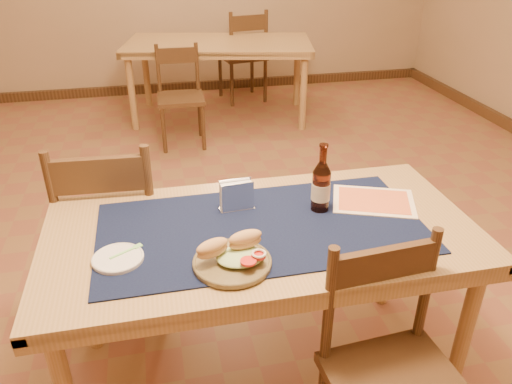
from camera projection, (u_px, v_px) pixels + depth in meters
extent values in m
cube|color=brown|center=(231.00, 266.00, 2.91)|extent=(6.00, 7.00, 0.02)
cylinder|color=#A07B4B|center=(463.00, 338.00, 1.90)|extent=(0.06, 0.06, 0.71)
cylinder|color=#A07B4B|center=(85.00, 284.00, 2.18)|extent=(0.06, 0.06, 0.71)
cylinder|color=#A07B4B|center=(389.00, 245.00, 2.45)|extent=(0.06, 0.06, 0.71)
cube|color=#A07B4B|center=(262.00, 233.00, 1.87)|extent=(1.60, 0.80, 0.04)
cube|color=#0D1832|center=(262.00, 227.00, 1.85)|extent=(1.20, 0.60, 0.01)
cube|color=#462D19|center=(181.00, 87.00, 5.86)|extent=(6.00, 0.06, 0.10)
cylinder|color=#A07B4B|center=(132.00, 93.00, 4.63)|extent=(0.07, 0.07, 0.71)
cylinder|color=#A07B4B|center=(303.00, 93.00, 4.64)|extent=(0.07, 0.07, 0.71)
cylinder|color=#A07B4B|center=(146.00, 73.00, 5.26)|extent=(0.07, 0.07, 0.71)
cylinder|color=#A07B4B|center=(297.00, 72.00, 5.27)|extent=(0.07, 0.07, 0.71)
cube|color=#A07B4B|center=(218.00, 44.00, 4.77)|extent=(1.90, 1.22, 0.04)
cylinder|color=#462D19|center=(161.00, 242.00, 2.68)|extent=(0.04, 0.04, 0.48)
cylinder|color=#462D19|center=(88.00, 249.00, 2.62)|extent=(0.04, 0.04, 0.48)
cylinder|color=#462D19|center=(160.00, 288.00, 2.34)|extent=(0.04, 0.04, 0.48)
cylinder|color=#462D19|center=(76.00, 296.00, 2.29)|extent=(0.04, 0.04, 0.48)
cube|color=#462D19|center=(115.00, 227.00, 2.37)|extent=(0.47, 0.47, 0.04)
cube|color=#462D19|center=(99.00, 175.00, 2.01)|extent=(0.39, 0.05, 0.15)
cylinder|color=#462D19|center=(150.00, 199.00, 2.10)|extent=(0.04, 0.04, 0.49)
cylinder|color=#462D19|center=(55.00, 206.00, 2.05)|extent=(0.04, 0.04, 0.49)
cylinder|color=#462D19|center=(409.00, 382.00, 1.88)|extent=(0.04, 0.04, 0.45)
cube|color=#462D19|center=(384.00, 267.00, 1.57)|extent=(0.36, 0.06, 0.14)
cylinder|color=#462D19|center=(329.00, 307.00, 1.59)|extent=(0.04, 0.04, 0.46)
cylinder|color=#462D19|center=(427.00, 286.00, 1.68)|extent=(0.04, 0.04, 0.46)
cylinder|color=#462D19|center=(164.00, 130.00, 4.21)|extent=(0.03, 0.03, 0.42)
cylinder|color=#462D19|center=(203.00, 127.00, 4.27)|extent=(0.03, 0.03, 0.42)
cylinder|color=#462D19|center=(163.00, 116.00, 4.50)|extent=(0.03, 0.03, 0.42)
cylinder|color=#462D19|center=(200.00, 114.00, 4.56)|extent=(0.03, 0.03, 0.42)
cube|color=#462D19|center=(181.00, 98.00, 4.28)|extent=(0.40, 0.40, 0.04)
cube|color=#462D19|center=(177.00, 55.00, 4.28)|extent=(0.34, 0.04, 0.13)
cylinder|color=#462D19|center=(158.00, 69.00, 4.31)|extent=(0.03, 0.03, 0.43)
cylinder|color=#462D19|center=(197.00, 68.00, 4.36)|extent=(0.03, 0.03, 0.43)
cylinder|color=#462D19|center=(252.00, 72.00, 5.73)|extent=(0.04, 0.04, 0.48)
cylinder|color=#462D19|center=(220.00, 75.00, 5.60)|extent=(0.04, 0.04, 0.48)
cylinder|color=#462D19|center=(265.00, 80.00, 5.42)|extent=(0.04, 0.04, 0.48)
cylinder|color=#462D19|center=(232.00, 84.00, 5.29)|extent=(0.04, 0.04, 0.48)
cube|color=#462D19|center=(242.00, 56.00, 5.40)|extent=(0.52, 0.52, 0.04)
cube|color=#462D19|center=(249.00, 23.00, 5.05)|extent=(0.38, 0.10, 0.15)
cylinder|color=#462D19|center=(266.00, 34.00, 5.18)|extent=(0.04, 0.04, 0.49)
cylinder|color=#462D19|center=(231.00, 37.00, 5.05)|extent=(0.04, 0.04, 0.49)
cylinder|color=brown|center=(232.00, 263.00, 1.65)|extent=(0.26, 0.26, 0.01)
torus|color=brown|center=(232.00, 261.00, 1.64)|extent=(0.26, 0.26, 0.01)
ellipsoid|color=#B3D190|center=(240.00, 257.00, 1.64)|extent=(0.16, 0.13, 0.03)
ellipsoid|color=tan|center=(212.00, 249.00, 1.61)|extent=(0.12, 0.09, 0.06)
ellipsoid|color=tan|center=(245.00, 240.00, 1.66)|extent=(0.12, 0.07, 0.07)
cylinder|color=red|center=(248.00, 261.00, 1.59)|extent=(0.05, 0.05, 0.01)
cylinder|color=red|center=(259.00, 256.00, 1.61)|extent=(0.05, 0.05, 0.01)
torus|color=silver|center=(259.00, 253.00, 1.61)|extent=(0.05, 0.05, 0.01)
cylinder|color=silver|center=(118.00, 258.00, 1.67)|extent=(0.17, 0.17, 0.01)
torus|color=silver|center=(118.00, 257.00, 1.67)|extent=(0.17, 0.17, 0.01)
cube|color=#88DF7A|center=(122.00, 253.00, 1.68)|extent=(0.08, 0.06, 0.00)
cube|color=#88DF7A|center=(138.00, 246.00, 1.72)|extent=(0.03, 0.03, 0.00)
cylinder|color=#4D1D0D|center=(321.00, 191.00, 1.93)|extent=(0.07, 0.07, 0.16)
cone|color=#4D1D0D|center=(322.00, 167.00, 1.88)|extent=(0.07, 0.07, 0.04)
cylinder|color=#4D1D0D|center=(323.00, 154.00, 1.86)|extent=(0.03, 0.03, 0.06)
cylinder|color=#4D1D0D|center=(324.00, 145.00, 1.84)|extent=(0.03, 0.03, 0.01)
cylinder|color=beige|center=(321.00, 191.00, 1.93)|extent=(0.07, 0.07, 0.07)
cube|color=silver|center=(237.00, 208.00, 1.97)|extent=(0.14, 0.06, 0.00)
cube|color=silver|center=(238.00, 197.00, 1.92)|extent=(0.13, 0.01, 0.12)
cube|color=silver|center=(235.00, 192.00, 1.96)|extent=(0.13, 0.01, 0.12)
cube|color=white|center=(237.00, 196.00, 1.94)|extent=(0.12, 0.04, 0.11)
cube|color=#3F7CCA|center=(238.00, 196.00, 1.92)|extent=(0.09, 0.01, 0.04)
cube|color=#FCE4BE|center=(374.00, 201.00, 2.02)|extent=(0.39, 0.34, 0.00)
cube|color=#DB6638|center=(374.00, 200.00, 2.02)|extent=(0.33, 0.28, 0.00)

